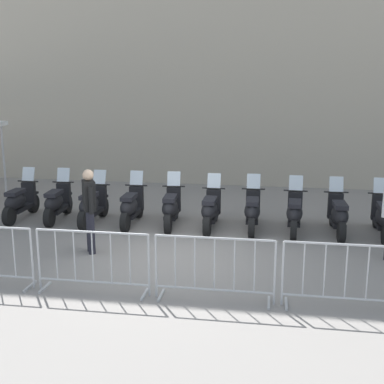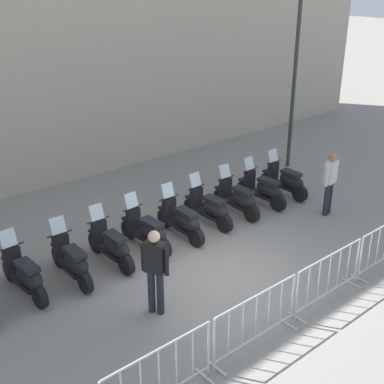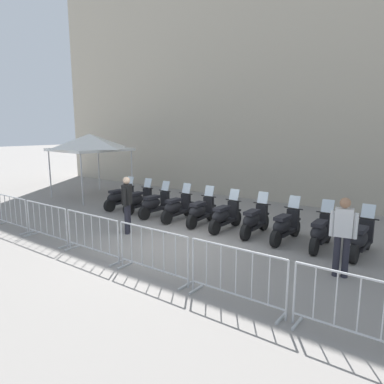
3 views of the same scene
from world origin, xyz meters
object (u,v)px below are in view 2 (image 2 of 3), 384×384
object	(u,v)px
motorcycle_5	(182,221)
barrier_segment_1	(159,378)
motorcycle_9	(286,181)
officer_mid_plaza	(330,180)
motorcycle_1	(25,275)
motorcycle_3	(112,246)
barrier_segment_2	(256,321)
motorcycle_4	(147,231)
motorcycle_6	(210,208)
officer_near_row_end	(155,267)
motorcycle_2	(72,261)
motorcycle_8	(263,189)
street_lamp	(296,55)
barrier_segment_3	(329,278)
motorcycle_7	(238,199)

from	to	relation	value
motorcycle_5	barrier_segment_1	size ratio (longest dim) A/B	0.89
motorcycle_9	officer_mid_plaza	distance (m)	1.61
motorcycle_1	motorcycle_5	size ratio (longest dim) A/B	1.00
motorcycle_3	barrier_segment_2	distance (m)	3.90
motorcycle_4	barrier_segment_2	size ratio (longest dim) A/B	0.89
motorcycle_6	motorcycle_3	bearing A→B (deg)	-174.96
barrier_segment_2	officer_mid_plaza	distance (m)	5.79
officer_near_row_end	officer_mid_plaza	world-z (taller)	same
motorcycle_2	motorcycle_4	bearing A→B (deg)	6.36
motorcycle_3	motorcycle_5	bearing A→B (deg)	2.95
motorcycle_3	motorcycle_2	bearing A→B (deg)	-173.88
motorcycle_3	motorcycle_8	world-z (taller)	same
motorcycle_1	motorcycle_9	world-z (taller)	same
motorcycle_4	motorcycle_6	size ratio (longest dim) A/B	1.00
motorcycle_2	motorcycle_8	distance (m)	5.81
officer_near_row_end	barrier_segment_1	bearing A→B (deg)	-120.75
motorcycle_3	motorcycle_4	distance (m)	0.97
motorcycle_3	officer_mid_plaza	distance (m)	5.92
motorcycle_4	officer_mid_plaza	size ratio (longest dim) A/B	1.00
motorcycle_2	motorcycle_6	bearing A→B (deg)	5.31
motorcycle_1	barrier_segment_1	xyz separation A→B (m)	(0.63, -3.93, 0.07)
barrier_segment_1	barrier_segment_2	bearing A→B (deg)	4.16
street_lamp	officer_mid_plaza	xyz separation A→B (m)	(-1.81, -3.20, -2.62)
motorcycle_3	motorcycle_1	bearing A→B (deg)	-178.55
motorcycle_2	motorcycle_8	size ratio (longest dim) A/B	1.00
barrier_segment_3	barrier_segment_1	bearing A→B (deg)	-175.84
motorcycle_9	officer_mid_plaza	bearing A→B (deg)	-89.49
barrier_segment_3	officer_near_row_end	world-z (taller)	officer_near_row_end
officer_mid_plaza	barrier_segment_1	bearing A→B (deg)	-157.82
barrier_segment_1	street_lamp	size ratio (longest dim) A/B	0.32
motorcycle_3	barrier_segment_1	bearing A→B (deg)	-108.09
motorcycle_6	street_lamp	size ratio (longest dim) A/B	0.29
motorcycle_3	street_lamp	distance (m)	8.51
motorcycle_2	officer_near_row_end	xyz separation A→B (m)	(0.83, -1.92, 0.53)
barrier_segment_2	motorcycle_3	bearing A→B (deg)	100.63
motorcycle_9	barrier_segment_1	size ratio (longest dim) A/B	0.89
motorcycle_7	motorcycle_1	bearing A→B (deg)	-176.73
motorcycle_7	barrier_segment_3	bearing A→B (deg)	-105.76
barrier_segment_2	motorcycle_4	bearing A→B (deg)	86.40
barrier_segment_1	officer_mid_plaza	distance (m)	7.68
motorcycle_1	street_lamp	distance (m)	10.28
officer_near_row_end	motorcycle_7	bearing A→B (deg)	30.01
barrier_segment_3	motorcycle_2	bearing A→B (deg)	135.98
barrier_segment_1	motorcycle_2	bearing A→B (deg)	85.09
barrier_segment_1	barrier_segment_2	size ratio (longest dim) A/B	1.00
street_lamp	officer_near_row_end	size ratio (longest dim) A/B	3.47
motorcycle_4	motorcycle_6	world-z (taller)	same
barrier_segment_1	street_lamp	xyz separation A→B (m)	(8.91, 6.09, 3.08)
barrier_segment_2	motorcycle_7	bearing A→B (deg)	52.66
motorcycle_4	motorcycle_5	xyz separation A→B (m)	(0.96, -0.01, 0.00)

